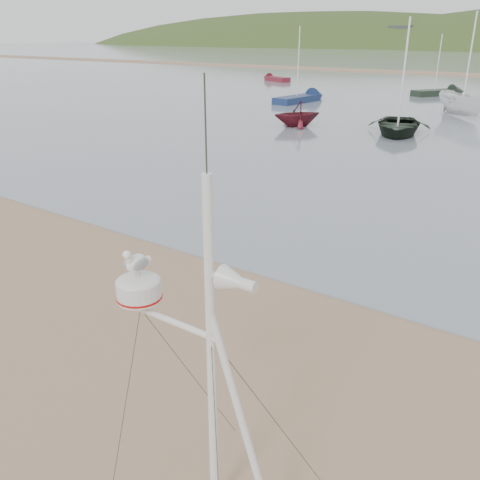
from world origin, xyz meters
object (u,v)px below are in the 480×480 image
Objects in this scene: sailboat_dark_mid at (446,92)px; boat_dark at (402,89)px; dinghy_red_far at (272,78)px; boat_red at (298,102)px; mast_rig at (206,425)px; sailboat_blue_near at (308,97)px; boat_white at (466,82)px.

boat_dark is at bearing -82.01° from sailboat_dark_mid.
boat_red is at bearing -55.65° from dinghy_red_far.
sailboat_blue_near reaches higher than mast_rig.
boat_white is (-4.81, 32.31, 1.07)m from mast_rig.
mast_rig reaches higher than boat_white.
sailboat_blue_near is at bearing 120.80° from boat_dark.
mast_rig is 1.71× the size of boat_red.
boat_white is at bearing -34.15° from dinghy_red_far.
sailboat_blue_near is at bearing 116.40° from mast_rig.
dinghy_red_far is at bearing 117.32° from boat_dark.
boat_red is 0.64× the size of boat_white.
boat_dark is 8.46m from boat_white.
mast_rig is 57.26m from dinghy_red_far.
sailboat_dark_mid reaches higher than boat_red.
boat_red is 0.51× the size of sailboat_dark_mid.
sailboat_blue_near reaches higher than boat_white.
dinghy_red_far is 20.84m from sailboat_dark_mid.
sailboat_dark_mid reaches higher than mast_rig.
sailboat_blue_near reaches higher than boat_red.
boat_dark reaches higher than boat_red.
sailboat_dark_mid is at bearing 101.38° from mast_rig.
boat_dark reaches higher than dinghy_red_far.
boat_dark reaches higher than mast_rig.
dinghy_red_far is (-24.70, 16.75, -1.93)m from boat_white.
boat_red is 0.45× the size of sailboat_blue_near.
boat_red is 31.50m from dinghy_red_far.
boat_white is (1.30, 8.36, -0.18)m from boat_dark.
boat_white is at bearing -9.54° from sailboat_blue_near.
sailboat_blue_near reaches higher than dinghy_red_far.
boat_red is at bearing 116.98° from mast_rig.
mast_rig is at bearing -26.27° from boat_red.
dinghy_red_far is (-29.51, 49.07, -0.86)m from mast_rig.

